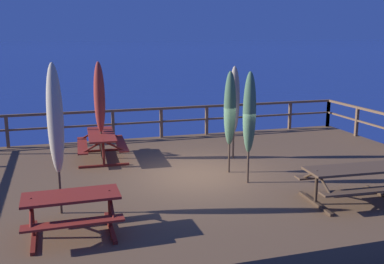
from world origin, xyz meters
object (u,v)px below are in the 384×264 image
patio_umbrella_tall_front (230,109)px  patio_umbrella_tall_mid_right (55,120)px  picnic_table_mid_centre (72,206)px  picnic_table_mid_left (102,140)px  patio_umbrella_short_front (249,113)px  patio_umbrella_tall_back_right (99,98)px  picnic_table_front_left (353,177)px  patio_umbrella_tall_back_left (234,100)px

patio_umbrella_tall_front → patio_umbrella_tall_mid_right: patio_umbrella_tall_mid_right is taller
picnic_table_mid_centre → picnic_table_mid_left: bearing=78.5°
patio_umbrella_short_front → patio_umbrella_tall_front: size_ratio=1.02×
patio_umbrella_short_front → patio_umbrella_tall_back_right: 4.64m
picnic_table_front_left → patio_umbrella_short_front: size_ratio=0.79×
patio_umbrella_tall_back_right → patio_umbrella_tall_mid_right: 4.17m
patio_umbrella_tall_front → patio_umbrella_tall_mid_right: bearing=-159.4°
picnic_table_mid_centre → patio_umbrella_short_front: bearing=22.4°
picnic_table_front_left → patio_umbrella_short_front: bearing=132.7°
patio_umbrella_tall_back_right → picnic_table_mid_left: bearing=-2.9°
patio_umbrella_short_front → picnic_table_mid_centre: bearing=-157.6°
picnic_table_mid_centre → picnic_table_front_left: size_ratio=0.80×
picnic_table_mid_centre → patio_umbrella_tall_mid_right: patio_umbrella_tall_mid_right is taller
picnic_table_mid_left → patio_umbrella_tall_back_right: size_ratio=0.75×
patio_umbrella_tall_back_left → patio_umbrella_tall_mid_right: (-5.00, -2.93, 0.23)m
picnic_table_front_left → patio_umbrella_tall_mid_right: patio_umbrella_tall_mid_right is taller
picnic_table_mid_centre → patio_umbrella_tall_front: patio_umbrella_tall_front is taller
patio_umbrella_short_front → patio_umbrella_tall_back_left: 2.28m
picnic_table_mid_left → picnic_table_front_left: (4.96, -5.12, 0.00)m
picnic_table_mid_left → patio_umbrella_short_front: patio_umbrella_short_front is taller
patio_umbrella_tall_back_left → patio_umbrella_tall_mid_right: size_ratio=0.88×
picnic_table_mid_centre → picnic_table_mid_left: same height
picnic_table_mid_left → patio_umbrella_tall_mid_right: bearing=-107.2°
picnic_table_mid_left → patio_umbrella_tall_back_left: patio_umbrella_tall_back_left is taller
patio_umbrella_tall_mid_right → patio_umbrella_tall_back_right: bearing=72.9°
patio_umbrella_tall_back_left → picnic_table_mid_centre: bearing=-140.2°
patio_umbrella_tall_back_right → patio_umbrella_tall_front: (3.13, -2.35, -0.10)m
patio_umbrella_tall_back_right → patio_umbrella_tall_front: patio_umbrella_tall_back_right is taller
patio_umbrella_tall_back_right → patio_umbrella_tall_back_left: 3.92m
patio_umbrella_tall_back_right → picnic_table_front_left: bearing=-45.9°
picnic_table_mid_centre → patio_umbrella_short_front: (4.30, 1.77, 1.21)m
patio_umbrella_tall_back_right → patio_umbrella_tall_front: size_ratio=1.06×
picnic_table_front_left → patio_umbrella_tall_mid_right: (-6.19, 1.14, 1.41)m
patio_umbrella_tall_mid_right → picnic_table_front_left: bearing=-10.4°
picnic_table_mid_left → patio_umbrella_tall_mid_right: 4.40m
patio_umbrella_short_front → patio_umbrella_tall_mid_right: (-4.50, -0.70, 0.21)m
patio_umbrella_tall_back_right → patio_umbrella_tall_mid_right: size_ratio=0.93×
picnic_table_front_left → patio_umbrella_tall_mid_right: size_ratio=0.70×
picnic_table_mid_left → patio_umbrella_tall_back_right: bearing=177.1°
picnic_table_front_left → patio_umbrella_tall_front: 3.52m
picnic_table_mid_left → patio_umbrella_tall_back_left: (3.77, -1.06, 1.18)m
patio_umbrella_tall_mid_right → picnic_table_mid_centre: bearing=-79.6°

